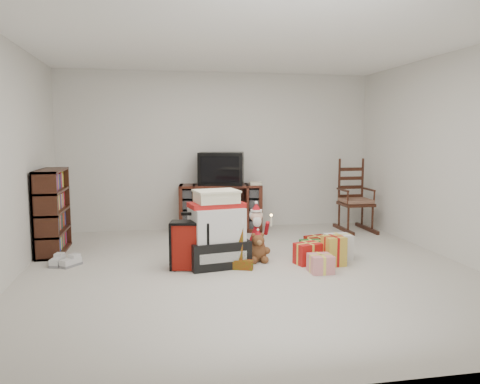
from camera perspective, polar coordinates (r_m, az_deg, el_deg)
The scene contains 13 objects.
room at distance 5.11m, azimuth 1.28°, elevation 4.06°, with size 5.01×5.01×2.51m.
tv_stand at distance 7.39m, azimuth -2.39°, elevation -1.91°, with size 1.33×0.61×0.73m.
bookshelf at distance 6.45m, azimuth -21.88°, elevation -2.37°, with size 0.29×0.88×1.08m.
rocking_chair at distance 7.66m, azimuth 13.75°, elevation -1.54°, with size 0.47×0.78×1.18m.
gift_pile at distance 5.42m, azimuth -2.87°, elevation -5.08°, with size 0.76×0.61×0.86m.
red_suitcase at distance 5.32m, azimuth -6.08°, elevation -6.45°, with size 0.45×0.29×0.64m.
stocking at distance 5.32m, azimuth -0.77°, elevation -6.20°, with size 0.27×0.12×0.59m, color #0B690C, non-canonical shape.
teddy_bear at distance 5.64m, azimuth 2.16°, elevation -6.96°, with size 0.23×0.20×0.34m.
santa_figurine at distance 5.89m, azimuth 1.99°, elevation -5.29°, with size 0.33×0.31×0.67m.
mrs_claus_figurine at distance 5.84m, azimuth -3.04°, elevation -5.75°, with size 0.28×0.27×0.58m.
sneaker_pair at distance 5.84m, azimuth -20.64°, elevation -7.98°, with size 0.37×0.28×0.09m.
gift_cluster at distance 5.73m, azimuth 9.89°, elevation -7.03°, with size 0.77×1.07×0.26m.
crt_television at distance 7.33m, azimuth -2.29°, elevation 2.88°, with size 0.78×0.64×0.50m.
Camera 1 is at (-1.05, -4.99, 1.50)m, focal length 35.00 mm.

